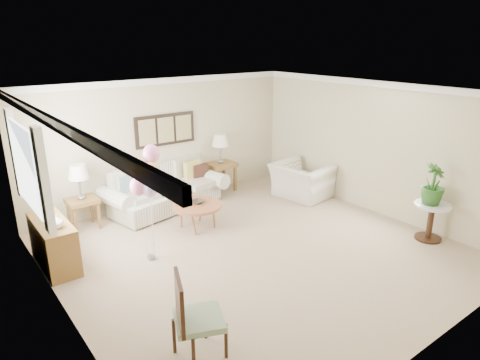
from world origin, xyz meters
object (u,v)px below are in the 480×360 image
(armchair, at_px, (301,181))
(accent_chair, at_px, (193,316))
(sofa, at_px, (165,191))
(balloon_cluster, at_px, (147,175))
(coffee_table, at_px, (197,206))

(armchair, bearing_deg, accent_chair, 115.31)
(accent_chair, bearing_deg, sofa, 65.88)
(armchair, height_order, accent_chair, accent_chair)
(sofa, bearing_deg, armchair, -24.83)
(sofa, bearing_deg, accent_chair, -114.12)
(armchair, distance_m, balloon_cluster, 4.07)
(armchair, bearing_deg, coffee_table, 82.76)
(balloon_cluster, bearing_deg, armchair, 8.44)
(coffee_table, distance_m, accent_chair, 3.43)
(accent_chair, xyz_separation_m, balloon_cluster, (0.64, 2.30, 0.86))
(coffee_table, relative_size, accent_chair, 0.88)
(armchair, bearing_deg, balloon_cluster, 91.34)
(armchair, distance_m, accent_chair, 5.37)
(coffee_table, relative_size, balloon_cluster, 0.50)
(armchair, bearing_deg, sofa, 58.07)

